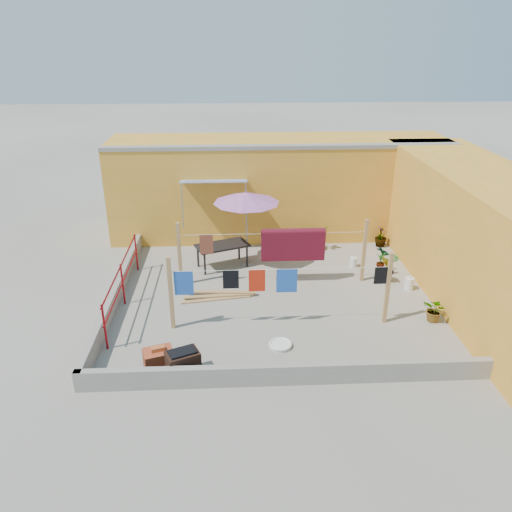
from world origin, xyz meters
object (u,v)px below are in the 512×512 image
outdoor_table (222,247)px  brick_stack (159,359)px  white_basin (280,345)px  brazier (183,363)px  water_jug_a (353,262)px  patio_umbrella (246,198)px  plant_back_a (316,237)px  water_jug_b (409,284)px  green_hose (389,257)px

outdoor_table → brick_stack: (-1.25, -4.86, -0.41)m
brick_stack → white_basin: 2.65m
brazier → water_jug_a: size_ratio=2.23×
patio_umbrella → plant_back_a: (2.22, 1.02, -1.65)m
white_basin → plant_back_a: bearing=73.2°
outdoor_table → water_jug_b: (5.01, -1.69, -0.46)m
white_basin → brick_stack: bearing=-165.8°
brazier → plant_back_a: plant_back_a is taller
green_hose → plant_back_a: plant_back_a is taller
white_basin → patio_umbrella: bearing=97.7°
green_hose → patio_umbrella: bearing=-177.7°
patio_umbrella → green_hose: patio_umbrella is taller
patio_umbrella → green_hose: size_ratio=4.42×
brick_stack → water_jug_a: size_ratio=2.05×
water_jug_a → plant_back_a: bearing=122.8°
brick_stack → brazier: 0.58m
brick_stack → brazier: brazier is taller
brick_stack → green_hose: (6.33, 5.19, -0.18)m
outdoor_table → water_jug_a: bearing=-3.3°
water_jug_a → green_hose: bearing=24.4°
white_basin → water_jug_b: 4.48m
outdoor_table → plant_back_a: size_ratio=2.07×
patio_umbrella → water_jug_a: bearing=-7.1°
brick_stack → white_basin: brick_stack is taller
brick_stack → white_basin: size_ratio=1.35×
brazier → plant_back_a: bearing=59.7°
white_basin → plant_back_a: plant_back_a is taller
patio_umbrella → green_hose: 4.80m
water_jug_a → plant_back_a: 1.69m
water_jug_b → green_hose: 2.04m
water_jug_b → green_hose: bearing=88.2°
patio_umbrella → outdoor_table: size_ratio=1.51×
water_jug_a → plant_back_a: size_ratio=0.42×
brick_stack → brazier: bearing=-25.1°
plant_back_a → patio_umbrella: bearing=-155.4°
brick_stack → plant_back_a: plant_back_a is taller
patio_umbrella → plant_back_a: patio_umbrella is taller
white_basin → green_hose: bearing=50.3°
brick_stack → water_jug_a: (5.10, 4.63, -0.07)m
brazier → brick_stack: bearing=154.9°
green_hose → water_jug_a: bearing=-155.6°
water_jug_b → plant_back_a: size_ratio=0.48×
water_jug_a → green_hose: 1.36m
brazier → white_basin: bearing=23.6°
patio_umbrella → brick_stack: 5.69m
white_basin → green_hose: (3.77, 4.54, -0.01)m
white_basin → brazier: bearing=-156.4°
patio_umbrella → green_hose: (4.36, 0.17, -2.01)m
brazier → water_jug_a: 6.69m
patio_umbrella → plant_back_a: bearing=24.6°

